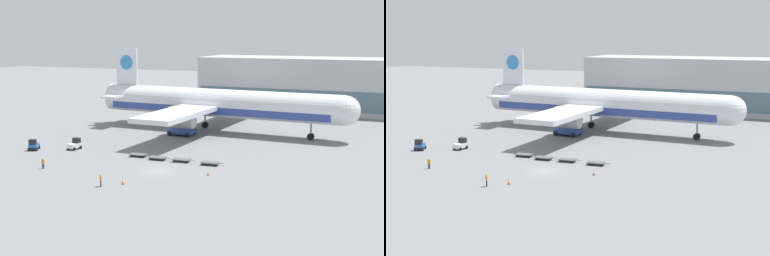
% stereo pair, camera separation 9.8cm
% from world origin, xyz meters
% --- Properties ---
extents(ground_plane, '(400.00, 400.00, 0.00)m').
position_xyz_m(ground_plane, '(0.00, 0.00, 0.00)').
color(ground_plane, slate).
extents(terminal_building, '(90.00, 18.20, 14.00)m').
position_xyz_m(terminal_building, '(24.34, 73.52, 6.99)').
color(terminal_building, '#B2B7BC').
rests_on(terminal_building, ground_plane).
extents(airplane_main, '(58.10, 48.30, 17.00)m').
position_xyz_m(airplane_main, '(-4.22, 33.91, 5.84)').
color(airplane_main, silver).
rests_on(airplane_main, ground_plane).
extents(scissor_lift_loader, '(5.32, 3.56, 5.76)m').
position_xyz_m(scissor_lift_loader, '(-8.48, 27.28, 2.17)').
color(scissor_lift_loader, '#284C99').
rests_on(scissor_lift_loader, ground_plane).
extents(baggage_tug_foreground, '(2.40, 2.80, 2.00)m').
position_xyz_m(baggage_tug_foreground, '(-26.79, 4.39, 0.88)').
color(baggage_tug_foreground, '#2D66B7').
rests_on(baggage_tug_foreground, ground_plane).
extents(baggage_tug_mid, '(1.89, 2.60, 2.00)m').
position_xyz_m(baggage_tug_mid, '(-20.51, 7.83, 0.88)').
color(baggage_tug_mid, silver).
rests_on(baggage_tug_mid, ground_plane).
extents(baggage_dolly_lead, '(3.75, 1.72, 0.48)m').
position_xyz_m(baggage_dolly_lead, '(-7.33, 7.12, 0.39)').
color(baggage_dolly_lead, '#56565B').
rests_on(baggage_dolly_lead, ground_plane).
extents(baggage_dolly_second, '(3.75, 1.72, 0.48)m').
position_xyz_m(baggage_dolly_second, '(-3.33, 6.47, 0.39)').
color(baggage_dolly_second, '#56565B').
rests_on(baggage_dolly_second, ground_plane).
extents(baggage_dolly_third, '(3.75, 1.72, 0.48)m').
position_xyz_m(baggage_dolly_third, '(0.81, 6.68, 0.39)').
color(baggage_dolly_third, '#56565B').
rests_on(baggage_dolly_third, ground_plane).
extents(baggage_dolly_trail, '(3.75, 1.72, 0.48)m').
position_xyz_m(baggage_dolly_trail, '(5.81, 6.54, 0.39)').
color(baggage_dolly_trail, '#56565B').
rests_on(baggage_dolly_trail, ground_plane).
extents(ground_crew_near, '(0.57, 0.23, 1.66)m').
position_xyz_m(ground_crew_near, '(-16.71, -5.64, 0.97)').
color(ground_crew_near, black).
rests_on(ground_crew_near, ground_plane).
extents(ground_crew_far, '(0.35, 0.53, 1.79)m').
position_xyz_m(ground_crew_far, '(-3.31, -10.37, 1.06)').
color(ground_crew_far, black).
rests_on(ground_crew_far, ground_plane).
extents(traffic_cone_near, '(0.40, 0.40, 0.78)m').
position_xyz_m(traffic_cone_near, '(-1.18, -8.20, 0.38)').
color(traffic_cone_near, black).
rests_on(traffic_cone_near, ground_plane).
extents(traffic_cone_far, '(0.40, 0.40, 0.63)m').
position_xyz_m(traffic_cone_far, '(7.73, 0.86, 0.31)').
color(traffic_cone_far, black).
rests_on(traffic_cone_far, ground_plane).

